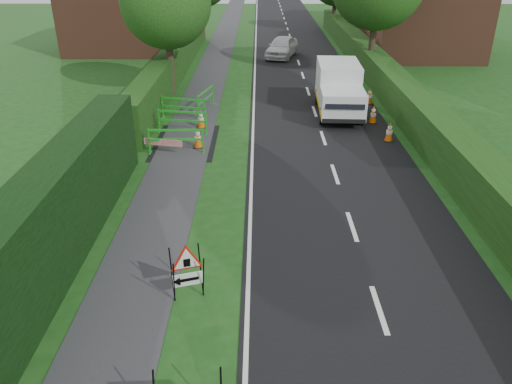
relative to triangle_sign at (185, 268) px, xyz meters
name	(u,v)px	position (x,y,z in m)	size (l,w,h in m)	color
ground	(264,343)	(1.69, -1.35, -0.82)	(120.00, 120.00, 0.00)	#174714
road_surface	(290,38)	(4.19, 33.65, -0.82)	(6.00, 90.00, 0.02)	black
footpath	(224,38)	(-1.31, 33.65, -0.82)	(2.00, 90.00, 0.02)	#2D2D30
hedge_west_near	(13,342)	(-3.31, -1.35, -0.82)	(1.10, 18.00, 2.50)	black
hedge_west_far	(176,76)	(-3.31, 20.65, -0.82)	(1.00, 24.00, 1.80)	#14380F
hedge_east	(395,106)	(8.19, 14.65, -0.82)	(1.20, 50.00, 1.50)	#14380F
house_west	(120,8)	(-8.31, 28.65, 2.07)	(7.50, 7.40, 7.88)	brown
house_east_a	(424,11)	(12.69, 26.65, 2.07)	(7.50, 7.40, 7.88)	brown
tree_nw	(166,3)	(-2.91, 16.65, 3.66)	(4.40, 4.40, 6.70)	#2D2116
triangle_sign	(185,268)	(0.00, 0.00, 0.00)	(1.01, 1.01, 1.18)	black
works_van	(339,88)	(5.23, 13.55, 0.33)	(2.09, 4.85, 2.17)	silver
traffic_cone_0	(389,132)	(6.75, 9.85, -0.43)	(0.38, 0.38, 0.79)	black
traffic_cone_1	(373,114)	(6.57, 12.07, -0.43)	(0.38, 0.38, 0.79)	black
traffic_cone_2	(370,96)	(6.99, 14.95, -0.43)	(0.38, 0.38, 0.79)	black
traffic_cone_3	(198,138)	(-0.75, 9.13, -0.43)	(0.38, 0.38, 0.79)	black
traffic_cone_4	(201,119)	(-0.87, 11.40, -0.43)	(0.38, 0.38, 0.79)	black
ped_barrier_0	(176,137)	(-1.49, 8.53, -0.19)	(2.07, 0.39, 1.00)	#1C9B1F
ped_barrier_1	(182,119)	(-1.56, 10.71, -0.19)	(2.09, 0.65, 1.00)	#1C9B1F
ped_barrier_2	(183,106)	(-1.77, 12.54, -0.19)	(2.08, 0.84, 1.00)	#1C9B1F
ped_barrier_3	(205,98)	(-0.90, 13.81, -0.19)	(0.87, 2.08, 1.00)	#1C9B1F
redwhite_plank	(164,154)	(-1.98, 8.49, -0.82)	(1.50, 0.04, 0.25)	red
hatchback_car	(282,47)	(3.16, 25.95, -0.13)	(1.63, 4.05, 1.38)	white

